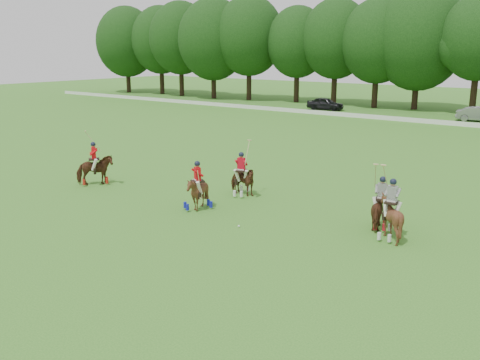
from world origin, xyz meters
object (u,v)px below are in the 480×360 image
Objects in this scene: car_mid at (480,114)px; polo_stripe_b at (391,217)px; car_left at (325,104)px; polo_red_c at (198,192)px; polo_red_a at (95,169)px; polo_stripe_a at (381,210)px; polo_ball at (239,226)px; polo_red_b at (241,180)px.

car_mid is 38.20m from polo_stripe_b.
car_left is 1.93× the size of polo_red_c.
polo_stripe_a is (14.98, 2.50, -0.08)m from polo_red_a.
car_left is 44.02m from polo_ball.
polo_stripe_a is (22.47, -36.83, 0.03)m from car_left.
polo_red_b is 3.10m from polo_red_c.
car_mid is 1.54× the size of polo_red_a.
polo_ball is at bearing -155.17° from polo_stripe_b.
polo_red_a is at bearing -174.23° from polo_stripe_b.
polo_ball is (17.85, -40.23, -0.69)m from car_left.
car_left is at bearing 80.87° from car_mid.
polo_stripe_b reaches higher than polo_red_c.
polo_red_a reaches higher than polo_ball.
car_left is at bearing 121.64° from polo_stripe_b.
polo_red_b is 7.52m from polo_stripe_a.
polo_stripe_b is at bearing 24.83° from polo_ball.
polo_red_b is (14.98, -36.27, 0.03)m from car_left.
polo_red_b is 1.21× the size of polo_red_c.
polo_red_b is at bearing 169.98° from polo_stripe_b.
polo_red_b reaches higher than polo_stripe_a.
polo_stripe_a is at bearing 9.47° from polo_red_a.
polo_red_a is (7.50, -39.33, 0.10)m from car_left.
polo_red_a is 31.79× the size of polo_ball.
polo_stripe_b is at bearing -10.02° from polo_red_b.
polo_stripe_a is (7.61, 2.55, -0.03)m from polo_red_c.
polo_red_b reaches higher than polo_red_c.
polo_stripe_a reaches higher than car_mid.
polo_red_c is 8.02m from polo_stripe_a.
polo_red_a is at bearing -157.81° from polo_red_b.
car_mid is 1.52× the size of polo_stripe_b.
polo_red_a reaches higher than polo_stripe_a.
polo_red_a is at bearing 175.00° from polo_ball.
polo_red_b is at bearing 125.98° from polo_ball.
car_left is 47.94× the size of polo_ball.
polo_ball is (2.87, -3.96, -0.72)m from polo_red_b.
polo_stripe_b reaches higher than polo_red_b.
car_mid is at bearing -95.16° from car_left.
polo_red_a is at bearing -170.53° from polo_stripe_a.
car_mid is 1.97× the size of polo_red_c.
polo_stripe_b reaches higher than polo_red_a.
polo_red_c reaches higher than car_left.
polo_red_c is 8.54m from polo_stripe_b.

